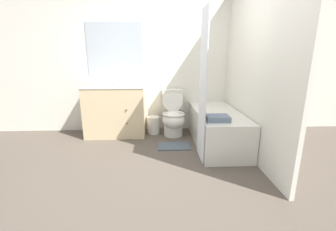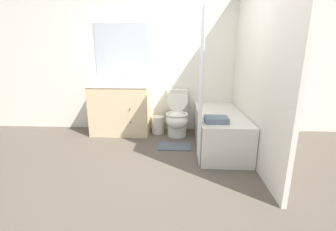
{
  "view_description": "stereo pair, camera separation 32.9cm",
  "coord_description": "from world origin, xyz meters",
  "px_view_note": "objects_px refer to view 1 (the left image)",
  "views": [
    {
      "loc": [
        -0.01,
        -2.37,
        1.4
      ],
      "look_at": [
        0.14,
        0.81,
        0.54
      ],
      "focal_mm": 24.0,
      "sensor_mm": 36.0,
      "label": 1
    },
    {
      "loc": [
        0.32,
        -2.36,
        1.4
      ],
      "look_at": [
        0.14,
        0.81,
        0.54
      ],
      "focal_mm": 24.0,
      "sensor_mm": 36.0,
      "label": 2
    }
  ],
  "objects_px": {
    "toilet": "(173,116)",
    "bathtub": "(217,127)",
    "soap_dispenser": "(139,82)",
    "bath_mat": "(174,146)",
    "hand_towel_folded": "(90,85)",
    "wastebasket": "(154,125)",
    "tissue_box": "(119,82)",
    "vanity_cabinet": "(115,110)",
    "bath_towel_folded": "(218,118)",
    "sink_faucet": "(116,82)"
  },
  "relations": [
    {
      "from": "soap_dispenser",
      "to": "wastebasket",
      "type": "bearing_deg",
      "value": 18.76
    },
    {
      "from": "sink_faucet",
      "to": "bathtub",
      "type": "relative_size",
      "value": 0.09
    },
    {
      "from": "wastebasket",
      "to": "hand_towel_folded",
      "type": "relative_size",
      "value": 1.25
    },
    {
      "from": "sink_faucet",
      "to": "tissue_box",
      "type": "bearing_deg",
      "value": -55.57
    },
    {
      "from": "bathtub",
      "to": "hand_towel_folded",
      "type": "bearing_deg",
      "value": 170.1
    },
    {
      "from": "bath_mat",
      "to": "hand_towel_folded",
      "type": "bearing_deg",
      "value": 161.39
    },
    {
      "from": "bathtub",
      "to": "bath_mat",
      "type": "xyz_separation_m",
      "value": [
        -0.69,
        -0.1,
        -0.27
      ]
    },
    {
      "from": "bathtub",
      "to": "hand_towel_folded",
      "type": "height_order",
      "value": "hand_towel_folded"
    },
    {
      "from": "hand_towel_folded",
      "to": "bath_towel_folded",
      "type": "height_order",
      "value": "hand_towel_folded"
    },
    {
      "from": "toilet",
      "to": "bathtub",
      "type": "height_order",
      "value": "toilet"
    },
    {
      "from": "vanity_cabinet",
      "to": "bathtub",
      "type": "height_order",
      "value": "vanity_cabinet"
    },
    {
      "from": "toilet",
      "to": "soap_dispenser",
      "type": "distance_m",
      "value": 0.84
    },
    {
      "from": "toilet",
      "to": "hand_towel_folded",
      "type": "relative_size",
      "value": 3.28
    },
    {
      "from": "wastebasket",
      "to": "bath_towel_folded",
      "type": "height_order",
      "value": "bath_towel_folded"
    },
    {
      "from": "wastebasket",
      "to": "tissue_box",
      "type": "relative_size",
      "value": 2.27
    },
    {
      "from": "toilet",
      "to": "bath_towel_folded",
      "type": "height_order",
      "value": "toilet"
    },
    {
      "from": "bathtub",
      "to": "wastebasket",
      "type": "bearing_deg",
      "value": 151.82
    },
    {
      "from": "bathtub",
      "to": "soap_dispenser",
      "type": "distance_m",
      "value": 1.5
    },
    {
      "from": "hand_towel_folded",
      "to": "bath_mat",
      "type": "xyz_separation_m",
      "value": [
        1.35,
        -0.46,
        -0.92
      ]
    },
    {
      "from": "wastebasket",
      "to": "tissue_box",
      "type": "bearing_deg",
      "value": 177.16
    },
    {
      "from": "sink_faucet",
      "to": "tissue_box",
      "type": "xyz_separation_m",
      "value": [
        0.08,
        -0.11,
        0.01
      ]
    },
    {
      "from": "bathtub",
      "to": "soap_dispenser",
      "type": "relative_size",
      "value": 11.82
    },
    {
      "from": "bath_towel_folded",
      "to": "bath_mat",
      "type": "distance_m",
      "value": 0.9
    },
    {
      "from": "hand_towel_folded",
      "to": "bath_towel_folded",
      "type": "distance_m",
      "value": 2.13
    },
    {
      "from": "soap_dispenser",
      "to": "toilet",
      "type": "bearing_deg",
      "value": -1.26
    },
    {
      "from": "toilet",
      "to": "tissue_box",
      "type": "height_order",
      "value": "tissue_box"
    },
    {
      "from": "hand_towel_folded",
      "to": "bath_mat",
      "type": "height_order",
      "value": "hand_towel_folded"
    },
    {
      "from": "tissue_box",
      "to": "bathtub",
      "type": "bearing_deg",
      "value": -19.65
    },
    {
      "from": "vanity_cabinet",
      "to": "hand_towel_folded",
      "type": "height_order",
      "value": "hand_towel_folded"
    },
    {
      "from": "bath_mat",
      "to": "sink_faucet",
      "type": "bearing_deg",
      "value": 141.75
    },
    {
      "from": "vanity_cabinet",
      "to": "bath_mat",
      "type": "relative_size",
      "value": 2.06
    },
    {
      "from": "vanity_cabinet",
      "to": "bathtub",
      "type": "distance_m",
      "value": 1.78
    },
    {
      "from": "toilet",
      "to": "bath_mat",
      "type": "relative_size",
      "value": 1.63
    },
    {
      "from": "toilet",
      "to": "sink_faucet",
      "type": "bearing_deg",
      "value": 167.33
    },
    {
      "from": "toilet",
      "to": "bathtub",
      "type": "distance_m",
      "value": 0.81
    },
    {
      "from": "soap_dispenser",
      "to": "bath_mat",
      "type": "height_order",
      "value": "soap_dispenser"
    },
    {
      "from": "bath_mat",
      "to": "soap_dispenser",
      "type": "bearing_deg",
      "value": 134.22
    },
    {
      "from": "tissue_box",
      "to": "soap_dispenser",
      "type": "height_order",
      "value": "soap_dispenser"
    },
    {
      "from": "bath_mat",
      "to": "vanity_cabinet",
      "type": "bearing_deg",
      "value": 148.32
    },
    {
      "from": "vanity_cabinet",
      "to": "bath_towel_folded",
      "type": "relative_size",
      "value": 3.44
    },
    {
      "from": "bathtub",
      "to": "soap_dispenser",
      "type": "height_order",
      "value": "soap_dispenser"
    },
    {
      "from": "bath_towel_folded",
      "to": "bathtub",
      "type": "bearing_deg",
      "value": 75.05
    },
    {
      "from": "wastebasket",
      "to": "soap_dispenser",
      "type": "height_order",
      "value": "soap_dispenser"
    },
    {
      "from": "wastebasket",
      "to": "vanity_cabinet",
      "type": "bearing_deg",
      "value": -177.42
    },
    {
      "from": "sink_faucet",
      "to": "bath_towel_folded",
      "type": "bearing_deg",
      "value": -37.73
    },
    {
      "from": "wastebasket",
      "to": "soap_dispenser",
      "type": "bearing_deg",
      "value": -161.24
    },
    {
      "from": "sink_faucet",
      "to": "toilet",
      "type": "height_order",
      "value": "sink_faucet"
    },
    {
      "from": "wastebasket",
      "to": "soap_dispenser",
      "type": "xyz_separation_m",
      "value": [
        -0.23,
        -0.08,
        0.8
      ]
    },
    {
      "from": "tissue_box",
      "to": "hand_towel_folded",
      "type": "bearing_deg",
      "value": -153.13
    },
    {
      "from": "soap_dispenser",
      "to": "hand_towel_folded",
      "type": "bearing_deg",
      "value": -171.96
    }
  ]
}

